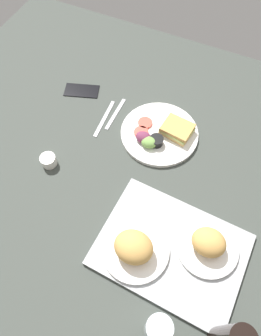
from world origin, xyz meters
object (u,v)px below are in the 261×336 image
object	(u,v)px
bread_plate_far	(134,248)
plate_with_salad	(161,133)
serving_tray	(171,250)
drinking_glass	(158,329)
fork	(115,114)
bread_plate_near	(208,244)
knife	(104,118)
cell_phone	(82,90)
espresso_cup	(49,161)

from	to	relation	value
bread_plate_far	plate_with_salad	world-z (taller)	bread_plate_far
bread_plate_far	plate_with_salad	distance (cm)	46.33
serving_tray	drinking_glass	size ratio (longest dim) A/B	3.45
serving_tray	bread_plate_far	size ratio (longest dim) A/B	2.14
drinking_glass	fork	bearing A→B (deg)	-55.32
bread_plate_near	knife	distance (cm)	62.67
bread_plate_far	cell_phone	bearing A→B (deg)	-47.30
drinking_glass	fork	distance (cm)	78.93
bread_plate_near	cell_phone	bearing A→B (deg)	-31.59
knife	cell_phone	bearing A→B (deg)	-124.90
plate_with_salad	drinking_glass	world-z (taller)	drinking_glass
bread_plate_near	plate_with_salad	distance (cm)	45.54
plate_with_salad	espresso_cup	size ratio (longest dim) A/B	5.33
serving_tray	espresso_cup	xyz separation A→B (cm)	(52.04, -11.11, 1.20)
bread_plate_far	espresso_cup	world-z (taller)	bread_plate_far
serving_tray	plate_with_salad	xyz separation A→B (cm)	(19.73, -39.74, 0.85)
serving_tray	bread_plate_near	world-z (taller)	bread_plate_near
plate_with_salad	drinking_glass	size ratio (longest dim) A/B	2.29
drinking_glass	fork	world-z (taller)	drinking_glass
bread_plate_near	plate_with_salad	bearing A→B (deg)	-49.64
fork	serving_tray	bearing A→B (deg)	43.15
bread_plate_near	fork	xyz separation A→B (cm)	(50.07, -37.03, -4.47)
bread_plate_near	drinking_glass	distance (cm)	28.24
bread_plate_far	knife	world-z (taller)	bread_plate_far
plate_with_salad	fork	xyz separation A→B (cm)	(20.65, -2.41, -1.40)
plate_with_salad	cell_phone	size ratio (longest dim) A/B	2.07
espresso_cup	knife	world-z (taller)	espresso_cup
espresso_cup	drinking_glass	bearing A→B (deg)	149.18
bread_plate_far	cell_phone	distance (cm)	72.03
drinking_glass	bread_plate_far	bearing A→B (deg)	-49.43
bread_plate_far	espresso_cup	bearing A→B (deg)	-21.63
plate_with_salad	serving_tray	bearing A→B (deg)	116.41
fork	drinking_glass	bearing A→B (deg)	34.06
plate_with_salad	fork	size ratio (longest dim) A/B	1.76
serving_tray	cell_phone	world-z (taller)	serving_tray
espresso_cup	knife	size ratio (longest dim) A/B	0.29
plate_with_salad	drinking_glass	xyz separation A→B (cm)	(-24.12, 62.30, 4.86)
espresso_cup	knife	xyz separation A→B (cm)	(-8.66, -27.03, -1.75)
bread_plate_near	bread_plate_far	size ratio (longest dim) A/B	0.92
serving_tray	cell_phone	distance (cm)	75.64
plate_with_salad	espresso_cup	world-z (taller)	plate_with_salad
serving_tray	drinking_glass	xyz separation A→B (cm)	(-4.39, 22.56, 5.71)
drinking_glass	espresso_cup	xyz separation A→B (cm)	(56.43, -33.67, -4.51)
plate_with_salad	drinking_glass	bearing A→B (deg)	111.17
drinking_glass	cell_phone	size ratio (longest dim) A/B	0.90
knife	cell_phone	world-z (taller)	cell_phone
serving_tray	knife	size ratio (longest dim) A/B	2.37
cell_phone	drinking_glass	bearing A→B (deg)	113.27
bread_plate_far	fork	xyz separation A→B (cm)	(30.14, -47.61, -5.02)
plate_with_salad	knife	bearing A→B (deg)	3.85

